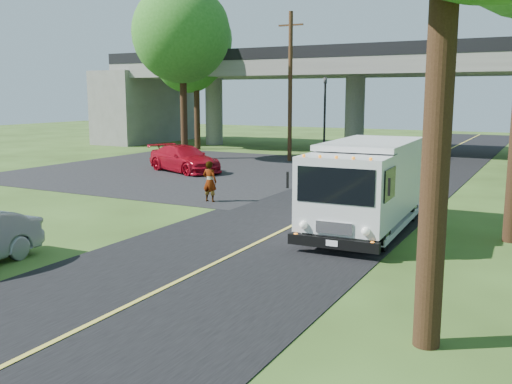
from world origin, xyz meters
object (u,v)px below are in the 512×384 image
Objects in this scene: tree_left_far at (197,48)px; step_van at (366,183)px; utility_pole at (290,86)px; tree_left_lot at (183,32)px; traffic_signal at (325,109)px; red_sedan at (184,159)px; pedestrian at (210,182)px.

tree_left_far is 27.90m from step_van.
step_van is at bearing -45.82° from tree_left_far.
tree_left_lot is at bearing -161.03° from utility_pole.
red_sedan is at bearing -115.75° from traffic_signal.
traffic_signal is 19.59m from step_van.
traffic_signal reaches higher than step_van.
red_sedan is 8.94m from pedestrian.
utility_pole is at bearing -0.93° from red_sedan.
pedestrian is (12.27, -17.71, -6.65)m from tree_left_far.
step_van is (18.99, -19.54, -5.98)m from tree_left_far.
tree_left_far reaches higher than step_van.
red_sedan is at bearing -55.87° from tree_left_lot.
tree_left_lot is 16.54m from pedestrian.
red_sedan is (-2.91, -7.15, -3.89)m from utility_pole.
traffic_signal is at bearing -4.52° from red_sedan.
utility_pole is 1.38× the size of step_van.
tree_left_lot is (-6.29, -2.16, 3.31)m from utility_pole.
pedestrian is (2.97, -13.87, -3.80)m from utility_pole.
step_van is (9.70, -15.71, -3.13)m from utility_pole.
tree_left_far is at bearing 131.93° from step_van.
tree_left_lot reaches higher than traffic_signal.
pedestrian is (5.89, -6.72, 0.09)m from red_sedan.
utility_pole is 0.86× the size of tree_left_lot.
utility_pole is 8.65m from red_sedan.
utility_pole reaches higher than traffic_signal.
traffic_signal is 3.26× the size of pedestrian.
traffic_signal is at bearing -9.65° from tree_left_far.
step_van reaches higher than pedestrian.
utility_pole is at bearing -126.87° from traffic_signal.
tree_left_lot is 1.06× the size of tree_left_far.
tree_left_far reaches higher than traffic_signal.
traffic_signal reaches higher than red_sedan.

